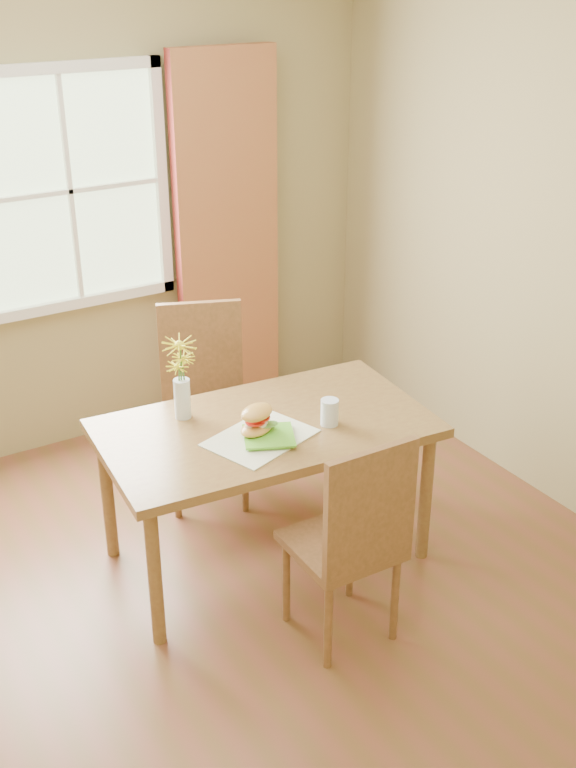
% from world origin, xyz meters
% --- Properties ---
extents(room, '(4.24, 3.84, 2.74)m').
position_xyz_m(room, '(0.00, 0.00, 1.35)').
color(room, brown).
rests_on(room, ground).
extents(window, '(1.62, 0.06, 1.32)m').
position_xyz_m(window, '(0.00, 1.87, 1.50)').
color(window, '#A9C394').
rests_on(window, room).
extents(curtain_right, '(0.65, 0.08, 2.20)m').
position_xyz_m(curtain_right, '(1.15, 1.78, 1.10)').
color(curtain_right, maroon).
rests_on(curtain_right, room).
extents(dining_table, '(1.56, 0.97, 0.73)m').
position_xyz_m(dining_table, '(0.54, 0.28, 0.65)').
color(dining_table, brown).
rests_on(dining_table, room).
extents(chair_near, '(0.42, 0.42, 0.99)m').
position_xyz_m(chair_near, '(0.54, -0.42, 0.54)').
color(chair_near, brown).
rests_on(chair_near, room).
extents(chair_far, '(0.57, 0.57, 1.05)m').
position_xyz_m(chair_far, '(0.57, 0.99, 0.57)').
color(chair_far, brown).
rests_on(chair_far, room).
extents(placemat, '(0.53, 0.46, 0.01)m').
position_xyz_m(placemat, '(0.45, 0.18, 0.73)').
color(placemat, silver).
rests_on(placemat, dining_table).
extents(plate, '(0.29, 0.29, 0.01)m').
position_xyz_m(plate, '(0.48, 0.15, 0.74)').
color(plate, '#5CBD2F').
rests_on(plate, placemat).
extents(croissant_sandwich, '(0.21, 0.18, 0.13)m').
position_xyz_m(croissant_sandwich, '(0.45, 0.21, 0.81)').
color(croissant_sandwich, gold).
rests_on(croissant_sandwich, plate).
extents(water_glass, '(0.08, 0.08, 0.12)m').
position_xyz_m(water_glass, '(0.78, 0.13, 0.78)').
color(water_glass, silver).
rests_on(water_glass, dining_table).
extents(flower_vase, '(0.16, 0.16, 0.39)m').
position_xyz_m(flower_vase, '(0.25, 0.54, 0.96)').
color(flower_vase, silver).
rests_on(flower_vase, dining_table).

